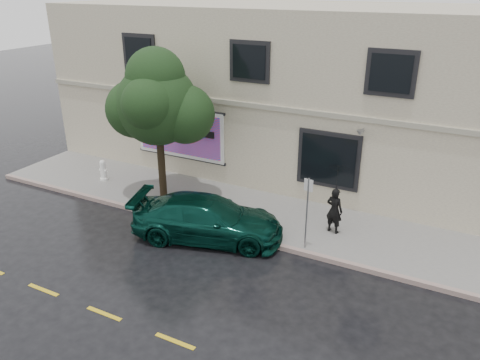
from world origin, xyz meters
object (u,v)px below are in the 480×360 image
at_px(pedestrian, 334,210).
at_px(street_tree, 157,105).
at_px(fire_hydrant, 103,170).
at_px(car, 208,219).

distance_m(pedestrian, street_tree, 7.25).
bearing_deg(fire_hydrant, car, -3.67).
height_order(car, fire_hydrant, car).
xyz_separation_m(car, pedestrian, (3.64, 2.04, 0.22)).
xyz_separation_m(car, fire_hydrant, (-6.25, 1.94, -0.14)).
bearing_deg(car, pedestrian, -76.38).
height_order(pedestrian, fire_hydrant, pedestrian).
distance_m(car, street_tree, 4.63).
height_order(car, pedestrian, pedestrian).
distance_m(pedestrian, fire_hydrant, 9.90).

